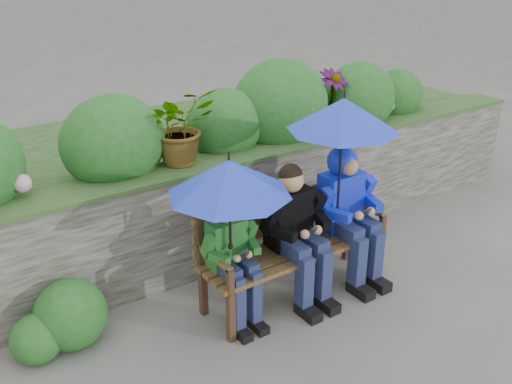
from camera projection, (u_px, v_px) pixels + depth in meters
ground at (263, 297)px, 4.90m from camera, size 60.00×60.00×0.00m
garden_backdrop at (173, 174)px, 5.88m from camera, size 8.00×2.87×1.82m
park_bench at (291, 239)px, 4.79m from camera, size 1.68×0.49×0.89m
boy_left at (233, 256)px, 4.38m from camera, size 0.44×0.50×1.03m
boy_middle at (297, 228)px, 4.66m from camera, size 0.55×0.64×1.18m
boy_right at (348, 205)px, 4.95m from camera, size 0.57×0.69×1.21m
umbrella_left at (229, 178)px, 4.06m from camera, size 0.92×0.92×0.78m
umbrella_right at (343, 114)px, 4.53m from camera, size 0.91×0.91×1.04m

